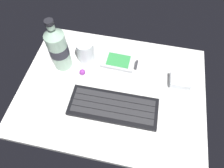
% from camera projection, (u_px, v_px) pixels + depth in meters
% --- Properties ---
extents(ground_plane, '(0.64, 0.48, 0.03)m').
position_uv_depth(ground_plane, '(112.00, 90.00, 0.69)').
color(ground_plane, silver).
extents(keyboard, '(0.29, 0.11, 0.02)m').
position_uv_depth(keyboard, '(113.00, 107.00, 0.64)').
color(keyboard, black).
rests_on(keyboard, ground_plane).
extents(handheld_device, '(0.13, 0.08, 0.02)m').
position_uv_depth(handheld_device, '(120.00, 62.00, 0.73)').
color(handheld_device, '#B7BABF').
rests_on(handheld_device, ground_plane).
extents(juice_cup, '(0.06, 0.06, 0.09)m').
position_uv_depth(juice_cup, '(86.00, 52.00, 0.72)').
color(juice_cup, silver).
rests_on(juice_cup, ground_plane).
extents(water_bottle, '(0.07, 0.07, 0.21)m').
position_uv_depth(water_bottle, '(58.00, 48.00, 0.66)').
color(water_bottle, '#9EC1A8').
rests_on(water_bottle, ground_plane).
extents(charger_block, '(0.07, 0.06, 0.02)m').
position_uv_depth(charger_block, '(180.00, 81.00, 0.68)').
color(charger_block, silver).
rests_on(charger_block, ground_plane).
extents(trackball_mouse, '(0.02, 0.02, 0.02)m').
position_uv_depth(trackball_mouse, '(82.00, 72.00, 0.70)').
color(trackball_mouse, purple).
rests_on(trackball_mouse, ground_plane).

